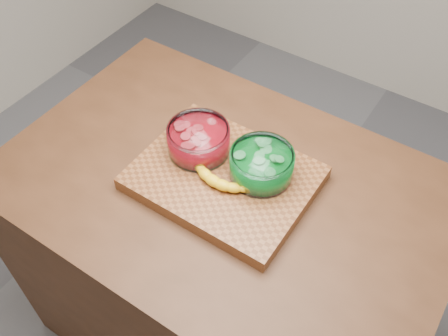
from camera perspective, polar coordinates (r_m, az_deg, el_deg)
The scene contains 6 objects.
ground at distance 2.10m, azimuth 0.00°, elevation -17.53°, with size 3.50×3.50×0.00m, color #5E5E63.
counter at distance 1.70m, azimuth 0.00°, elevation -11.42°, with size 1.20×0.80×0.90m, color #472715.
cutting_board at distance 1.31m, azimuth 0.00°, elevation -1.15°, with size 0.45×0.35×0.04m, color brown.
bowl_red at distance 1.32m, azimuth -2.91°, elevation 3.19°, with size 0.17×0.17×0.08m.
bowl_green at distance 1.27m, azimuth 4.31°, elevation 0.37°, with size 0.16×0.16×0.08m.
banana at distance 1.27m, azimuth -0.31°, elevation -0.66°, with size 0.24×0.12×0.03m, color yellow, non-canonical shape.
Camera 1 is at (0.47, -0.70, 1.92)m, focal length 40.00 mm.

